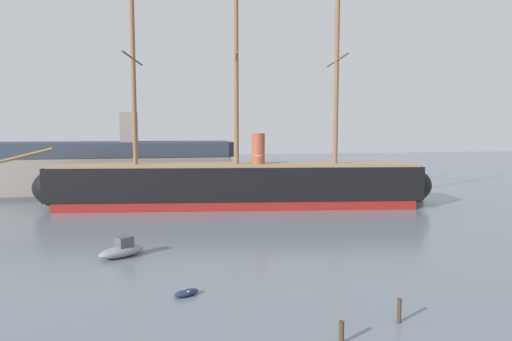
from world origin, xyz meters
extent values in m
cube|color=maroon|center=(-1.32, 52.13, 0.74)|extent=(57.81, 16.56, 1.49)
cube|color=black|center=(-1.32, 52.13, 4.15)|extent=(60.21, 17.25, 5.32)
ellipsoid|color=black|center=(-28.44, 56.00, 3.40)|extent=(11.75, 9.47, 6.81)
ellipsoid|color=black|center=(25.80, 48.26, 3.40)|extent=(11.75, 9.47, 6.81)
cube|color=#9E7F5B|center=(-1.32, 52.13, 6.97)|extent=(58.93, 16.38, 0.32)
cylinder|color=brown|center=(-17.53, 54.44, 20.63)|extent=(0.74, 0.74, 27.65)
cylinder|color=brown|center=(-17.53, 54.44, 23.95)|extent=(2.31, 14.19, 0.30)
cylinder|color=brown|center=(-1.32, 52.13, 20.63)|extent=(0.74, 0.74, 27.65)
cylinder|color=brown|center=(-1.32, 52.13, 23.95)|extent=(2.31, 14.19, 0.30)
cylinder|color=brown|center=(14.89, 49.82, 20.63)|extent=(0.74, 0.74, 27.65)
cylinder|color=brown|center=(14.89, 49.82, 23.95)|extent=(2.31, 14.19, 0.30)
cylinder|color=brown|center=(-35.06, 56.95, 8.53)|extent=(9.40, 1.86, 2.83)
cylinder|color=#9E4C33|center=(2.21, 51.63, 9.46)|extent=(2.13, 2.13, 5.32)
ellipsoid|color=#1E284C|center=(-11.29, 13.78, 0.25)|extent=(2.28, 1.77, 0.49)
cube|color=#B2ADA3|center=(-11.29, 13.78, 0.43)|extent=(0.52, 0.78, 0.08)
ellipsoid|color=gray|center=(-17.22, 25.70, 0.56)|extent=(5.13, 4.35, 1.13)
cube|color=#4C4C51|center=(-16.94, 25.89, 1.46)|extent=(1.95, 1.90, 1.13)
ellipsoid|color=#7FB2D6|center=(-28.68, 57.05, 0.24)|extent=(1.70, 2.24, 0.48)
cube|color=#B2ADA3|center=(-28.68, 57.05, 0.43)|extent=(0.77, 0.50, 0.07)
ellipsoid|color=orange|center=(31.94, 52.03, 0.41)|extent=(2.55, 3.83, 0.83)
cube|color=#4C4C51|center=(31.86, 51.79, 1.08)|extent=(1.26, 1.34, 0.83)
ellipsoid|color=orange|center=(1.98, 63.43, 0.47)|extent=(4.42, 4.72, 0.95)
cube|color=#4C4C51|center=(2.15, 63.62, 1.01)|extent=(1.44, 1.48, 0.50)
cylinder|color=silver|center=(1.82, 63.24, 3.62)|extent=(0.12, 0.12, 5.73)
cylinder|color=#423323|center=(-2.45, 4.23, 0.69)|extent=(0.32, 0.32, 1.38)
cylinder|color=#423323|center=(2.43, 6.20, 0.83)|extent=(0.29, 0.29, 1.65)
cube|color=#565659|center=(-27.56, 71.10, 0.40)|extent=(59.64, 15.22, 0.80)
cube|color=gray|center=(-27.56, 71.10, 4.16)|extent=(54.22, 12.68, 6.71)
cube|color=#333D4C|center=(-27.56, 71.10, 8.89)|extent=(55.30, 12.93, 2.76)
cube|color=gray|center=(-19.77, 71.10, 13.18)|extent=(3.20, 3.20, 5.82)
ellipsoid|color=silver|center=(-5.13, 16.45, 10.64)|extent=(0.31, 0.29, 0.11)
sphere|color=silver|center=(-4.98, 16.58, 10.65)|extent=(0.09, 0.09, 0.09)
cube|color=#ADA89E|center=(-5.33, 16.68, 10.66)|extent=(0.41, 0.45, 0.11)
cube|color=#ADA89E|center=(-4.94, 16.22, 10.66)|extent=(0.41, 0.45, 0.11)
camera|label=1|loc=(-12.58, -20.02, 12.92)|focal=31.28mm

